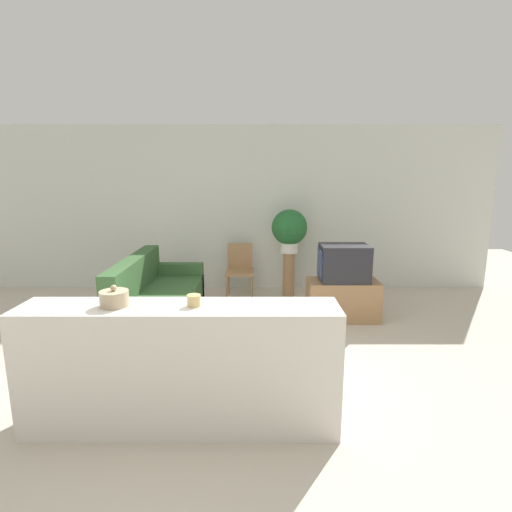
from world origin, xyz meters
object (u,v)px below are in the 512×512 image
at_px(potted_plant, 291,229).
at_px(decorative_bowl, 116,298).
at_px(television, 346,263).
at_px(couch, 159,302).
at_px(wooden_chair, 242,268).

height_order(potted_plant, decorative_bowl, potted_plant).
xyz_separation_m(television, potted_plant, (-0.64, 1.04, 0.32)).
bearing_deg(television, couch, -173.79).
height_order(television, wooden_chair, television).
xyz_separation_m(couch, television, (2.41, 0.26, 0.46)).
height_order(couch, decorative_bowl, decorative_bowl).
distance_m(couch, wooden_chair, 1.66).
xyz_separation_m(wooden_chair, potted_plant, (0.78, -0.01, 0.63)).
xyz_separation_m(couch, wooden_chair, (1.00, 1.31, 0.15)).
bearing_deg(couch, television, 6.21).
distance_m(couch, television, 2.47).
distance_m(potted_plant, decorative_bowl, 3.72).
bearing_deg(wooden_chair, television, -36.64).
height_order(couch, television, television).
distance_m(television, wooden_chair, 1.79).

